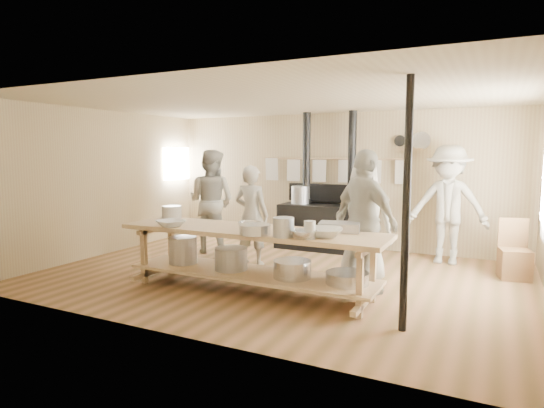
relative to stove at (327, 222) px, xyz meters
The scene contains 23 objects.
ground 2.18m from the stove, 89.82° to the right, with size 7.00×7.00×0.00m, color brown.
room_shell 2.39m from the stove, 89.82° to the right, with size 7.00×7.00×7.00m.
left_opening 3.61m from the stove, behind, with size 0.00×0.90×0.90m.
stove is the anchor object (origin of this frame).
towel_rail 1.08m from the stove, 88.68° to the left, with size 3.00×0.04×0.47m.
back_wall_shelf 2.11m from the stove, 12.13° to the left, with size 0.63×0.14×0.32m.
prep_table 3.02m from the stove, 90.04° to the right, with size 3.60×0.90×0.85m.
support_post 4.11m from the stove, 59.33° to the right, with size 0.08×0.08×2.60m, color black.
cook_far_left 1.85m from the stove, 113.01° to the right, with size 0.60×0.39×1.64m, color #9F9D8D.
cook_left 2.22m from the stove, 146.85° to the right, with size 0.92×0.72×1.89m, color #9F9D8D.
cook_center 2.26m from the stove, 57.39° to the right, with size 0.82×0.54×1.69m, color #9F9D8D.
cook_right 2.78m from the stove, 60.42° to the right, with size 1.11×0.46×1.89m, color #9F9D8D.
cook_by_window 2.22m from the stove, ahead, with size 1.27×0.73×1.97m, color #9F9D8D.
chair 3.25m from the stove, 12.99° to the right, with size 0.48×0.48×0.87m.
bowl_white_a 3.52m from the stove, 107.16° to the right, with size 0.36×0.36×0.09m, color silver.
bowl_steel_a 3.08m from the stove, 89.63° to the right, with size 0.30×0.30×0.10m, color silver.
bowl_white_b 3.34m from the stove, 71.26° to the right, with size 0.44×0.44×0.11m, color silver.
bowl_steel_b 3.48m from the stove, 75.08° to the right, with size 0.31×0.31×0.10m, color silver.
roasting_pan 2.93m from the stove, 67.55° to the right, with size 0.51×0.34×0.11m, color #B2B2B7.
mixing_bowl_large 3.38m from the stove, 85.68° to the right, with size 0.38×0.38×0.12m, color silver.
bucket_galv 3.44m from the stove, 79.22° to the right, with size 0.25×0.25×0.23m, color gray.
deep_bowl_enamel 3.13m from the stove, 119.87° to the right, with size 0.29×0.29×0.18m, color silver.
pitcher 3.51m from the stove, 73.88° to the right, with size 0.14×0.14×0.21m, color silver.
Camera 1 is at (2.85, -6.02, 1.84)m, focal length 30.00 mm.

